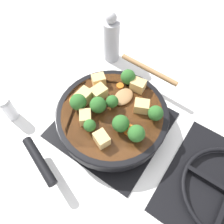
# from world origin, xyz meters

# --- Properties ---
(ground_plane) EXTENTS (2.40, 2.40, 0.00)m
(ground_plane) POSITION_xyz_m (0.00, 0.00, 0.00)
(ground_plane) COLOR white
(front_burner_grate) EXTENTS (0.31, 0.31, 0.03)m
(front_burner_grate) POSITION_xyz_m (0.00, 0.00, 0.01)
(front_burner_grate) COLOR black
(front_burner_grate) RESTS_ON ground_plane
(skillet_pan) EXTENTS (0.41, 0.32, 0.05)m
(skillet_pan) POSITION_xyz_m (0.00, -0.00, 0.05)
(skillet_pan) COLOR black
(skillet_pan) RESTS_ON front_burner_grate
(wooden_spoon) EXTENTS (0.18, 0.20, 0.02)m
(wooden_spoon) POSITION_xyz_m (-0.13, 0.01, 0.08)
(wooden_spoon) COLOR #A87A4C
(wooden_spoon) RESTS_ON skillet_pan
(tofu_cube_center_large) EXTENTS (0.05, 0.05, 0.03)m
(tofu_cube_center_large) POSITION_xyz_m (0.06, -0.04, 0.09)
(tofu_cube_center_large) COLOR #DBB770
(tofu_cube_center_large) RESTS_ON skillet_pan
(tofu_cube_near_handle) EXTENTS (0.04, 0.05, 0.03)m
(tofu_cube_near_handle) POSITION_xyz_m (0.09, 0.03, 0.09)
(tofu_cube_near_handle) COLOR #DBB770
(tofu_cube_near_handle) RESTS_ON skillet_pan
(tofu_cube_east_chunk) EXTENTS (0.05, 0.05, 0.03)m
(tofu_cube_east_chunk) POSITION_xyz_m (-0.05, 0.06, 0.09)
(tofu_cube_east_chunk) COLOR #DBB770
(tofu_cube_east_chunk) RESTS_ON skillet_pan
(tofu_cube_west_chunk) EXTENTS (0.05, 0.04, 0.04)m
(tofu_cube_west_chunk) POSITION_xyz_m (0.01, -0.09, 0.09)
(tofu_cube_west_chunk) COLOR #DBB770
(tofu_cube_west_chunk) RESTS_ON skillet_pan
(tofu_cube_back_piece) EXTENTS (0.05, 0.04, 0.03)m
(tofu_cube_back_piece) POSITION_xyz_m (-0.02, -0.06, 0.09)
(tofu_cube_back_piece) COLOR #DBB770
(tofu_cube_back_piece) RESTS_ON skillet_pan
(tofu_cube_front_piece) EXTENTS (0.04, 0.04, 0.03)m
(tofu_cube_front_piece) POSITION_xyz_m (-0.11, 0.02, 0.09)
(tofu_cube_front_piece) COLOR #DBB770
(tofu_cube_front_piece) RESTS_ON skillet_pan
(tofu_cube_mid_small) EXTENTS (0.05, 0.05, 0.03)m
(tofu_cube_mid_small) POSITION_xyz_m (-0.06, -0.09, 0.09)
(tofu_cube_mid_small) COLOR #DBB770
(tofu_cube_mid_small) RESTS_ON skillet_pan
(broccoli_floret_near_spoon) EXTENTS (0.04, 0.04, 0.05)m
(broccoli_floret_near_spoon) POSITION_xyz_m (-0.05, 0.11, 0.10)
(broccoli_floret_near_spoon) COLOR #709956
(broccoli_floret_near_spoon) RESTS_ON skillet_pan
(broccoli_floret_center_top) EXTENTS (0.05, 0.05, 0.05)m
(broccoli_floret_center_top) POSITION_xyz_m (0.04, -0.08, 0.10)
(broccoli_floret_center_top) COLOR #709956
(broccoli_floret_center_top) RESTS_ON skillet_pan
(broccoli_floret_east_rim) EXTENTS (0.05, 0.05, 0.05)m
(broccoli_floret_east_rim) POSITION_xyz_m (0.03, 0.05, 0.10)
(broccoli_floret_east_rim) COLOR #709956
(broccoli_floret_east_rim) RESTS_ON skillet_pan
(broccoli_floret_west_rim) EXTENTS (0.04, 0.04, 0.05)m
(broccoli_floret_west_rim) POSITION_xyz_m (0.03, 0.10, 0.10)
(broccoli_floret_west_rim) COLOR #709956
(broccoli_floret_west_rim) RESTS_ON skillet_pan
(broccoli_floret_north_edge) EXTENTS (0.05, 0.05, 0.05)m
(broccoli_floret_north_edge) POSITION_xyz_m (0.02, -0.03, 0.10)
(broccoli_floret_north_edge) COLOR #709956
(broccoli_floret_north_edge) RESTS_ON skillet_pan
(broccoli_floret_south_cluster) EXTENTS (0.04, 0.04, 0.05)m
(broccoli_floret_south_cluster) POSITION_xyz_m (-0.11, -0.02, 0.10)
(broccoli_floret_south_cluster) COLOR #709956
(broccoli_floret_south_cluster) RESTS_ON skillet_pan
(broccoli_floret_mid_floret) EXTENTS (0.03, 0.03, 0.04)m
(broccoli_floret_mid_floret) POSITION_xyz_m (0.08, -0.02, 0.10)
(broccoli_floret_mid_floret) COLOR #709956
(broccoli_floret_mid_floret) RESTS_ON skillet_pan
(broccoli_floret_small_inner) EXTENTS (0.04, 0.04, 0.04)m
(broccoli_floret_small_inner) POSITION_xyz_m (-0.02, -0.01, 0.10)
(broccoli_floret_small_inner) COLOR #709956
(broccoli_floret_small_inner) RESTS_ON skillet_pan
(carrot_slice_orange_thin) EXTENTS (0.03, 0.03, 0.01)m
(carrot_slice_orange_thin) POSITION_xyz_m (0.02, 0.07, 0.08)
(carrot_slice_orange_thin) COLOR orange
(carrot_slice_orange_thin) RESTS_ON skillet_pan
(carrot_slice_near_center) EXTENTS (0.03, 0.03, 0.01)m
(carrot_slice_near_center) POSITION_xyz_m (0.03, -0.11, 0.08)
(carrot_slice_near_center) COLOR orange
(carrot_slice_near_center) RESTS_ON skillet_pan
(carrot_slice_edge_slice) EXTENTS (0.02, 0.02, 0.01)m
(carrot_slice_edge_slice) POSITION_xyz_m (-0.09, -0.03, 0.08)
(carrot_slice_edge_slice) COLOR orange
(carrot_slice_edge_slice) RESTS_ON skillet_pan
(pepper_mill) EXTENTS (0.06, 0.06, 0.19)m
(pepper_mill) POSITION_xyz_m (-0.24, -0.17, 0.09)
(pepper_mill) COLOR #B2B2B7
(pepper_mill) RESTS_ON ground_plane
(salt_shaker) EXTENTS (0.04, 0.04, 0.09)m
(salt_shaker) POSITION_xyz_m (0.15, -0.28, 0.04)
(salt_shaker) COLOR white
(salt_shaker) RESTS_ON ground_plane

